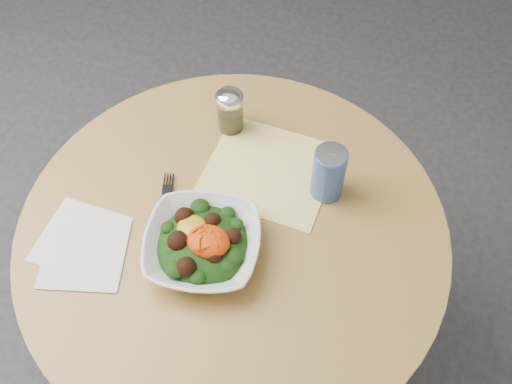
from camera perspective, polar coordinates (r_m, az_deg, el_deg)
ground at (r=1.87m, az=-1.57°, el=-15.43°), size 6.00×6.00×0.00m
table at (r=1.36m, az=-2.10°, el=-7.75°), size 0.90×0.90×0.75m
cloth_napkin at (r=1.27m, az=1.27°, el=2.17°), size 0.29×0.27×0.00m
paper_napkins at (r=1.21m, az=-16.94°, el=-5.22°), size 0.21×0.21×0.00m
salad_bowl at (r=1.13m, az=-5.35°, el=-5.20°), size 0.27×0.27×0.09m
fork at (r=1.22m, az=-9.08°, el=-1.35°), size 0.07×0.18×0.00m
spice_shaker at (r=1.31m, az=-2.61°, el=8.13°), size 0.06×0.06×0.11m
beverage_can at (r=1.19m, az=7.27°, el=1.89°), size 0.07×0.07×0.13m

